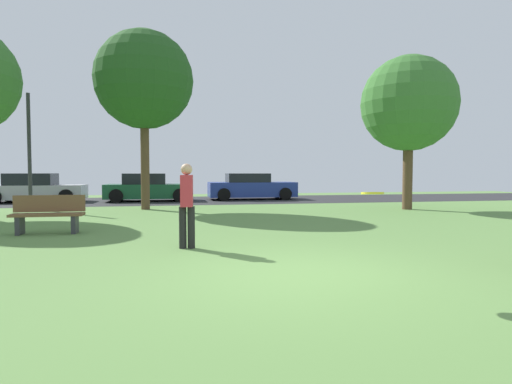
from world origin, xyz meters
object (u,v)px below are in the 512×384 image
person_walking (187,202)px  park_bench (48,214)px  oak_tree_center (409,104)px  parked_car_silver (35,189)px  street_lamp_post (29,151)px  oak_tree_left (144,80)px  parked_car_blue (251,187)px  parked_car_green (148,188)px  frisbee_disc (372,193)px

person_walking → park_bench: 4.10m
oak_tree_center → parked_car_silver: (-15.35, 6.90, -3.42)m
street_lamp_post → oak_tree_left: bearing=-13.1°
parked_car_silver → park_bench: size_ratio=2.72×
oak_tree_left → parked_car_silver: 8.50m
person_walking → park_bench: size_ratio=1.01×
parked_car_blue → street_lamp_post: (-9.51, -4.00, 1.61)m
oak_tree_left → parked_car_silver: size_ratio=1.57×
parked_car_blue → person_walking: bearing=-105.4°
person_walking → street_lamp_post: 11.42m
parked_car_silver → street_lamp_post: 4.36m
oak_tree_left → parked_car_blue: size_ratio=1.51×
parked_car_silver → parked_car_green: 5.25m
parked_car_blue → park_bench: (-6.94, -11.20, -0.18)m
frisbee_disc → parked_car_blue: 17.27m
oak_tree_left → parked_car_blue: bearing=44.7°
frisbee_disc → park_bench: frisbee_disc is taller
oak_tree_center → oak_tree_left: bearing=168.9°
oak_tree_left → park_bench: oak_tree_left is taller
oak_tree_center → parked_car_green: 12.59m
person_walking → parked_car_green: 13.58m
frisbee_disc → street_lamp_post: 15.35m
oak_tree_center → frisbee_disc: size_ratio=18.71×
frisbee_disc → park_bench: (-5.25, 5.98, -0.74)m
frisbee_disc → parked_car_green: parked_car_green is taller
park_bench → street_lamp_post: (-2.57, 7.20, 1.79)m
parked_car_green → oak_tree_center: bearing=-33.5°
oak_tree_center → frisbee_disc: (-6.56, -10.20, -2.85)m
person_walking → parked_car_silver: size_ratio=0.37×
oak_tree_left → parked_car_blue: (5.09, 5.03, -4.31)m
oak_tree_center → parked_car_green: bearing=146.5°
oak_tree_center → park_bench: bearing=-160.3°
person_walking → park_bench: bearing=56.7°
parked_car_green → parked_car_blue: 5.25m
oak_tree_center → parked_car_silver: 17.18m
parked_car_silver → parked_car_blue: size_ratio=0.96×
oak_tree_center → park_bench: oak_tree_center is taller
oak_tree_center → parked_car_silver: oak_tree_center is taller
park_bench → person_walking: bearing=140.4°
parked_car_silver → parked_car_blue: 10.48m
person_walking → street_lamp_post: street_lamp_post is taller
frisbee_disc → parked_car_silver: (-8.79, 17.10, -0.57)m
oak_tree_left → parked_car_green: oak_tree_left is taller
parked_car_green → parked_car_blue: size_ratio=0.92×
oak_tree_center → street_lamp_post: oak_tree_center is taller
oak_tree_center → person_walking: 11.47m
park_bench → oak_tree_left: bearing=-106.7°
oak_tree_left → parked_car_green: (-0.15, 4.74, -4.32)m
frisbee_disc → parked_car_blue: (1.69, 17.18, -0.56)m
frisbee_disc → street_lamp_post: bearing=120.7°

